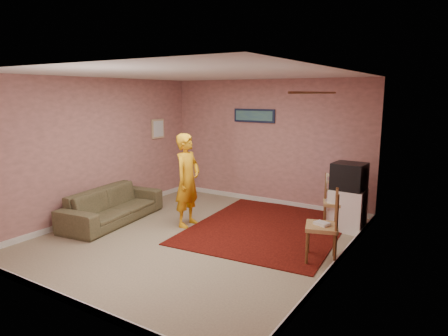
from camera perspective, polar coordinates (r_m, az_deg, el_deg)
The scene contains 26 objects.
ground at distance 6.64m, azimuth -3.71°, elevation -9.80°, with size 5.00×5.00×0.00m, color tan.
wall_back at distance 8.43m, azimuth 6.19°, elevation 3.66°, with size 4.50×0.02×2.60m, color tan.
wall_front at distance 4.56m, azimuth -22.63°, elevation -3.04°, with size 4.50×0.02×2.60m, color tan.
wall_left at distance 7.83m, azimuth -17.33°, elevation 2.70°, with size 0.02×5.00×2.60m, color tan.
wall_right at distance 5.32m, azimuth 16.18°, elevation -0.78°, with size 0.02×5.00×2.60m, color tan.
ceiling at distance 6.23m, azimuth -4.00°, elevation 13.24°, with size 4.50×5.00×0.02m, color silver.
baseboard_back at distance 8.66m, azimuth 5.99°, elevation -4.58°, with size 4.50×0.02×0.10m, color silver.
baseboard_front at distance 5.00m, azimuth -21.47°, elevation -17.10°, with size 4.50×0.02×0.10m, color silver.
baseboard_left at distance 8.08m, azimuth -16.79°, elevation -6.12°, with size 0.02×5.00×0.10m, color silver.
baseboard_right at distance 5.69m, azimuth 15.42°, elevation -13.20°, with size 0.02×5.00×0.10m, color silver.
window at distance 4.45m, azimuth 12.97°, elevation -0.84°, with size 0.01×1.10×1.50m, color black.
curtain_sheer at distance 4.36m, azimuth 12.03°, elevation -3.73°, with size 0.01×0.75×2.10m, color white.
curtain_floral at distance 5.01m, azimuth 14.65°, elevation -1.98°, with size 0.01×0.35×2.10m, color beige.
curtain_rod at distance 4.38m, azimuth 12.90°, elevation 10.45°, with size 0.02×0.02×1.40m, color brown.
picture_back at distance 8.49m, azimuth 4.33°, elevation 7.47°, with size 0.95×0.04×0.28m.
picture_left at distance 8.89m, azimuth -9.42°, elevation 5.56°, with size 0.04×0.38×0.42m.
area_rug at distance 7.07m, azimuth 6.20°, elevation -8.47°, with size 2.42×3.02×0.02m, color black.
tv_cabinet at distance 7.18m, azimuth 17.21°, elevation -5.69°, with size 0.56×0.51×0.71m, color white.
crt_tv at distance 7.04m, azimuth 17.42°, elevation -1.12°, with size 0.56×0.51×0.45m.
chair_a at distance 7.09m, azimuth 15.79°, elevation -3.94°, with size 0.54×0.53×0.52m.
dvd_player at distance 7.11m, azimuth 15.77°, elevation -4.47°, with size 0.31×0.22×0.05m, color silver.
blue_throw at distance 7.22m, azimuth 16.30°, elevation -2.17°, with size 0.38×0.05×0.40m, color #8FA8EA.
chair_b at distance 5.71m, azimuth 13.86°, elevation -6.95°, with size 0.56×0.57×0.55m.
game_console at distance 5.74m, azimuth 13.83°, elevation -7.72°, with size 0.20×0.14×0.04m, color white.
sofa at distance 7.59m, azimuth -15.61°, elevation -5.16°, with size 2.06×0.81×0.60m, color brown.
person at distance 7.01m, azimuth -5.24°, elevation -1.74°, with size 0.60×0.39×1.64m, color orange.
Camera 1 is at (3.66, -5.03, 2.31)m, focal length 32.00 mm.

